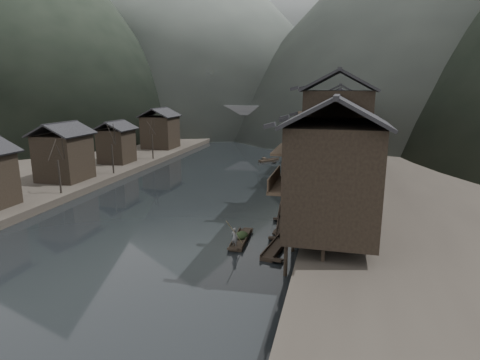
% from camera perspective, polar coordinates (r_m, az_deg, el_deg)
% --- Properties ---
extents(water, '(300.00, 300.00, 0.00)m').
position_cam_1_polar(water, '(44.81, -10.03, -5.43)').
color(water, black).
rests_on(water, ground).
extents(right_bank, '(40.00, 200.00, 1.80)m').
position_cam_1_polar(right_bank, '(81.61, 26.15, 2.49)').
color(right_bank, '#2D2823').
rests_on(right_bank, ground).
extents(left_bank, '(40.00, 200.00, 1.20)m').
position_cam_1_polar(left_bank, '(95.64, -19.58, 4.28)').
color(left_bank, '#2D2823').
rests_on(left_bank, ground).
extents(stilt_houses, '(9.00, 67.60, 16.11)m').
position_cam_1_polar(stilt_houses, '(57.72, 13.73, 7.49)').
color(stilt_houses, black).
rests_on(stilt_houses, ground).
extents(left_houses, '(8.10, 53.20, 8.73)m').
position_cam_1_polar(left_houses, '(70.61, -18.89, 5.58)').
color(left_houses, black).
rests_on(left_houses, left_bank).
extents(bare_trees, '(3.80, 42.50, 7.59)m').
position_cam_1_polar(bare_trees, '(57.94, -22.95, 4.33)').
color(bare_trees, black).
rests_on(bare_trees, left_bank).
extents(moored_sampans, '(3.32, 53.22, 0.47)m').
position_cam_1_polar(moored_sampans, '(58.53, 8.27, -0.74)').
color(moored_sampans, black).
rests_on(moored_sampans, water).
extents(midriver_boats, '(3.60, 15.26, 0.44)m').
position_cam_1_polar(midriver_boats, '(83.04, 4.85, 3.47)').
color(midriver_boats, black).
rests_on(midriver_boats, water).
extents(stone_bridge, '(40.00, 6.00, 9.00)m').
position_cam_1_polar(stone_bridge, '(112.42, 5.05, 8.53)').
color(stone_bridge, '#4C4C4F').
rests_on(stone_bridge, ground).
extents(hills, '(320.00, 380.00, 115.23)m').
position_cam_1_polar(hills, '(211.06, 11.59, 23.16)').
color(hills, black).
rests_on(hills, ground).
extents(hero_sampan, '(1.41, 5.57, 0.44)m').
position_cam_1_polar(hero_sampan, '(37.93, 0.12, -8.39)').
color(hero_sampan, black).
rests_on(hero_sampan, water).
extents(cargo_heap, '(1.22, 1.60, 0.73)m').
position_cam_1_polar(cargo_heap, '(37.94, 0.24, -7.41)').
color(cargo_heap, black).
rests_on(cargo_heap, hero_sampan).
extents(boatman, '(0.76, 0.62, 1.79)m').
position_cam_1_polar(boatman, '(35.79, -0.78, -7.80)').
color(boatman, slate).
rests_on(boatman, hero_sampan).
extents(bamboo_pole, '(1.35, 2.20, 3.30)m').
position_cam_1_polar(bamboo_pole, '(34.91, -0.48, -3.92)').
color(bamboo_pole, '#8C7A51').
rests_on(bamboo_pole, boatman).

